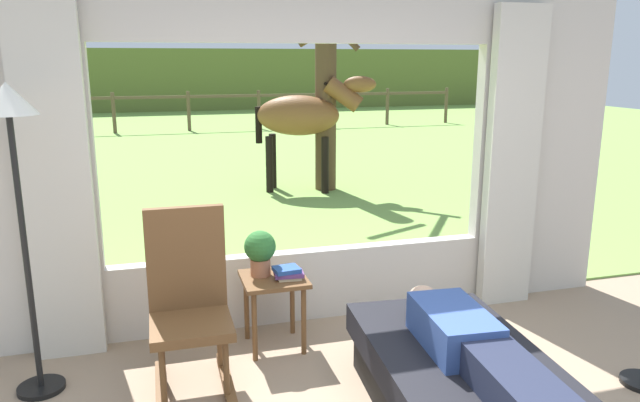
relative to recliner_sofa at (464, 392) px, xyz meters
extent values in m
cube|color=beige|center=(-2.50, 1.65, 1.06)|extent=(1.15, 0.12, 2.55)
cube|color=beige|center=(1.55, 1.65, 1.06)|extent=(1.15, 0.12, 2.55)
cube|color=beige|center=(-0.48, 1.65, 0.06)|extent=(2.90, 0.12, 0.55)
cube|color=beige|center=(-0.48, 1.65, 2.11)|extent=(2.90, 0.12, 0.45)
cube|color=beige|center=(-2.17, 1.51, 0.98)|extent=(0.44, 0.10, 2.40)
cube|color=beige|center=(1.21, 1.51, 0.98)|extent=(0.44, 0.10, 2.40)
cube|color=#759E47|center=(-0.48, 12.55, -0.21)|extent=(36.00, 21.68, 0.02)
cube|color=#5E6D31|center=(-0.48, 22.39, 0.98)|extent=(36.00, 2.00, 2.40)
cube|color=black|center=(0.00, 0.00, 0.11)|extent=(1.03, 1.76, 0.18)
cube|color=#334C8C|center=(0.00, 0.15, 0.31)|extent=(0.38, 0.62, 0.22)
cube|color=#1E2338|center=(0.00, -0.45, 0.29)|extent=(0.33, 0.70, 0.18)
sphere|color=tan|center=(0.00, 0.54, 0.31)|extent=(0.20, 0.20, 0.20)
cube|color=brown|center=(-1.40, 0.78, 0.22)|extent=(0.48, 0.48, 0.06)
cube|color=brown|center=(-1.39, 0.99, 0.56)|extent=(0.48, 0.06, 0.68)
cube|color=brown|center=(-1.60, 0.78, -0.19)|extent=(0.06, 0.68, 0.06)
cube|color=brown|center=(-1.20, 0.78, -0.19)|extent=(0.06, 0.68, 0.06)
cylinder|color=brown|center=(-1.58, 0.60, 0.02)|extent=(0.04, 0.04, 0.38)
cylinder|color=brown|center=(-1.22, 0.60, 0.02)|extent=(0.04, 0.04, 0.38)
cylinder|color=brown|center=(-1.58, 0.96, 0.02)|extent=(0.04, 0.04, 0.38)
cylinder|color=brown|center=(-1.22, 0.96, 0.02)|extent=(0.04, 0.04, 0.38)
cube|color=brown|center=(-0.80, 1.24, 0.29)|extent=(0.44, 0.44, 0.03)
cylinder|color=brown|center=(-0.97, 1.07, 0.03)|extent=(0.04, 0.04, 0.49)
cylinder|color=brown|center=(-0.63, 1.07, 0.03)|extent=(0.04, 0.04, 0.49)
cylinder|color=brown|center=(-0.97, 1.41, 0.03)|extent=(0.04, 0.04, 0.49)
cylinder|color=brown|center=(-0.63, 1.41, 0.03)|extent=(0.04, 0.04, 0.49)
cylinder|color=#9E6042|center=(-0.88, 1.30, 0.36)|extent=(0.14, 0.14, 0.12)
sphere|color=#2D6B2D|center=(-0.88, 1.30, 0.51)|extent=(0.22, 0.22, 0.22)
cube|color=beige|center=(-0.70, 1.18, 0.31)|extent=(0.17, 0.14, 0.02)
cube|color=#59336B|center=(-0.70, 1.18, 0.34)|extent=(0.21, 0.16, 0.03)
cube|color=#23478C|center=(-0.72, 1.19, 0.37)|extent=(0.19, 0.16, 0.03)
cylinder|color=black|center=(-2.30, 1.06, -0.20)|extent=(0.28, 0.28, 0.03)
cylinder|color=black|center=(-2.30, 1.06, 0.63)|extent=(0.04, 0.04, 1.69)
cone|color=white|center=(-2.30, 1.06, 1.56)|extent=(0.32, 0.32, 0.18)
ellipsoid|color=brown|center=(0.59, 6.14, 0.95)|extent=(1.36, 0.96, 0.60)
cylinder|color=brown|center=(1.23, 5.91, 1.26)|extent=(0.65, 0.45, 0.53)
ellipsoid|color=brown|center=(1.45, 5.82, 1.41)|extent=(0.52, 0.36, 0.24)
cube|color=black|center=(1.15, 5.93, 1.29)|extent=(0.43, 0.22, 0.32)
cylinder|color=black|center=(0.03, 6.35, 0.80)|extent=(0.13, 0.13, 0.55)
cylinder|color=black|center=(1.04, 6.15, 0.23)|extent=(0.11, 0.11, 0.85)
cylinder|color=black|center=(0.93, 5.85, 0.23)|extent=(0.11, 0.11, 0.85)
cylinder|color=black|center=(0.25, 6.44, 0.23)|extent=(0.11, 0.11, 0.85)
cylinder|color=black|center=(0.14, 6.14, 0.23)|extent=(0.11, 0.11, 0.85)
cylinder|color=#4C3823|center=(1.02, 6.13, 1.14)|extent=(0.32, 0.32, 2.68)
cylinder|color=#47331E|center=(0.80, 5.65, 2.44)|extent=(1.06, 0.57, 1.13)
cylinder|color=#47331E|center=(1.26, 5.70, 2.57)|extent=(1.05, 0.63, 0.95)
cylinder|color=#47331E|center=(1.30, 6.52, 2.32)|extent=(1.06, 0.79, 0.74)
cylinder|color=brown|center=(-4.48, 14.66, 0.35)|extent=(0.10, 0.10, 1.10)
cylinder|color=brown|center=(-2.48, 14.66, 0.35)|extent=(0.10, 0.10, 1.10)
cylinder|color=brown|center=(-0.48, 14.66, 0.35)|extent=(0.10, 0.10, 1.10)
cylinder|color=brown|center=(1.52, 14.66, 0.35)|extent=(0.10, 0.10, 1.10)
cylinder|color=brown|center=(3.52, 14.66, 0.35)|extent=(0.10, 0.10, 1.10)
cylinder|color=brown|center=(5.52, 14.66, 0.35)|extent=(0.10, 0.10, 1.10)
cylinder|color=brown|center=(7.52, 14.66, 0.35)|extent=(0.10, 0.10, 1.10)
cube|color=brown|center=(-0.48, 14.66, 0.75)|extent=(16.00, 0.06, 0.08)
camera|label=1|loc=(-1.56, -2.60, 1.77)|focal=33.54mm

